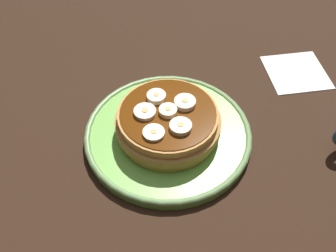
{
  "coord_description": "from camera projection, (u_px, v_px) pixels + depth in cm",
  "views": [
    {
      "loc": [
        13.19,
        40.32,
        51.36
      ],
      "look_at": [
        0.0,
        0.0,
        3.02
      ],
      "focal_mm": 43.33,
      "sensor_mm": 36.0,
      "label": 1
    }
  ],
  "objects": [
    {
      "name": "ground_plane",
      "position": [
        168.0,
        144.0,
        0.68
      ],
      "size": [
        140.0,
        140.0,
        3.0
      ],
      "primitive_type": "cube",
      "color": "black"
    },
    {
      "name": "plate",
      "position": [
        168.0,
        134.0,
        0.66
      ],
      "size": [
        27.13,
        27.13,
        1.86
      ],
      "color": "#72B74C",
      "rests_on": "ground_plane"
    },
    {
      "name": "pancake_stack",
      "position": [
        168.0,
        123.0,
        0.64
      ],
      "size": [
        16.73,
        17.17,
        4.64
      ],
      "color": "#BC9141",
      "rests_on": "plate"
    },
    {
      "name": "banana_slice_0",
      "position": [
        168.0,
        110.0,
        0.62
      ],
      "size": [
        2.82,
        2.82,
        1.02
      ],
      "color": "#FEE1B2",
      "rests_on": "pancake_stack"
    },
    {
      "name": "banana_slice_1",
      "position": [
        156.0,
        97.0,
        0.64
      ],
      "size": [
        3.04,
        3.04,
        1.08
      ],
      "color": "#F4EAC2",
      "rests_on": "pancake_stack"
    },
    {
      "name": "banana_slice_2",
      "position": [
        145.0,
        112.0,
        0.62
      ],
      "size": [
        3.44,
        3.44,
        0.87
      ],
      "color": "#F6E7C5",
      "rests_on": "pancake_stack"
    },
    {
      "name": "banana_slice_3",
      "position": [
        154.0,
        133.0,
        0.59
      ],
      "size": [
        3.27,
        3.27,
        0.73
      ],
      "color": "#F5E9C2",
      "rests_on": "pancake_stack"
    },
    {
      "name": "banana_slice_4",
      "position": [
        185.0,
        103.0,
        0.63
      ],
      "size": [
        3.4,
        3.4,
        1.04
      ],
      "color": "#FAE1C2",
      "rests_on": "pancake_stack"
    },
    {
      "name": "banana_slice_5",
      "position": [
        181.0,
        127.0,
        0.6
      ],
      "size": [
        3.35,
        3.35,
        1.01
      ],
      "color": "#F0E4BF",
      "rests_on": "pancake_stack"
    },
    {
      "name": "napkin",
      "position": [
        296.0,
        72.0,
        0.77
      ],
      "size": [
        12.6,
        12.6,
        0.3
      ],
      "primitive_type": "cube",
      "rotation": [
        0.0,
        0.0,
        -0.16
      ],
      "color": "white",
      "rests_on": "ground_plane"
    }
  ]
}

